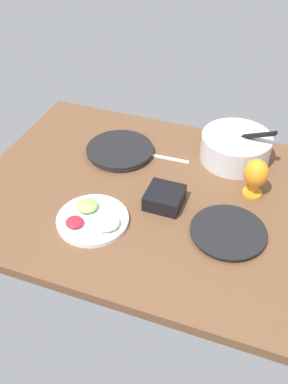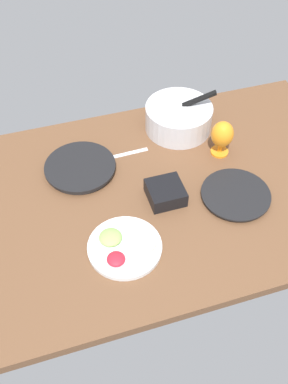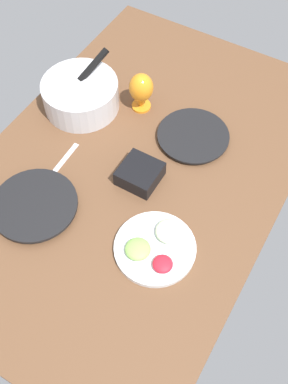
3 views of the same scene
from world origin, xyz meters
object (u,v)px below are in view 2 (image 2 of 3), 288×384
(dinner_plate_left, at_px, (80,168))
(mixing_bowl, at_px, (179,117))
(hurricane_glass_orange, at_px, (222,135))
(square_bowl_black, at_px, (166,192))
(dinner_plate_right, at_px, (236,195))
(fruit_platter, at_px, (125,246))

(dinner_plate_left, bearing_deg, mixing_bowl, 15.96)
(hurricane_glass_orange, distance_m, square_bowl_black, 0.35)
(mixing_bowl, distance_m, square_bowl_black, 0.42)
(dinner_plate_left, distance_m, hurricane_glass_orange, 0.60)
(hurricane_glass_orange, bearing_deg, dinner_plate_right, -99.60)
(mixing_bowl, distance_m, fruit_platter, 0.69)
(hurricane_glass_orange, relative_size, square_bowl_black, 1.19)
(mixing_bowl, bearing_deg, square_bowl_black, -116.80)
(dinner_plate_right, height_order, mixing_bowl, mixing_bowl)
(hurricane_glass_orange, bearing_deg, dinner_plate_left, 173.30)
(mixing_bowl, bearing_deg, dinner_plate_left, -164.04)
(mixing_bowl, relative_size, square_bowl_black, 2.24)
(dinner_plate_right, xyz_separation_m, square_bowl_black, (-0.26, 0.08, 0.02))
(fruit_platter, distance_m, square_bowl_black, 0.28)
(dinner_plate_left, relative_size, dinner_plate_right, 1.08)
(fruit_platter, xyz_separation_m, hurricane_glass_orange, (0.51, 0.36, 0.08))
(dinner_plate_right, distance_m, square_bowl_black, 0.27)
(dinner_plate_right, relative_size, mixing_bowl, 0.89)
(dinner_plate_right, height_order, square_bowl_black, square_bowl_black)
(hurricane_glass_orange, bearing_deg, square_bowl_black, -150.29)
(dinner_plate_right, relative_size, fruit_platter, 1.02)
(hurricane_glass_orange, xyz_separation_m, square_bowl_black, (-0.30, -0.17, -0.06))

